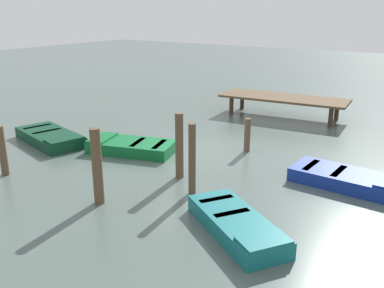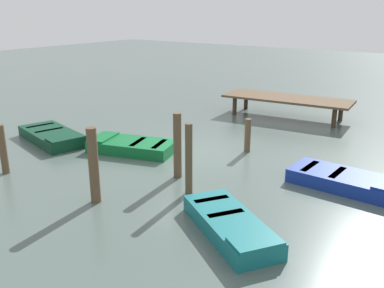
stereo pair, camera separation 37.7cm
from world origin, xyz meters
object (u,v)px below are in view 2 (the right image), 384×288
Objects in this scene: mooring_piling_mid_right at (94,166)px; rowboat_green at (132,146)px; dock_segment at (287,100)px; rowboat_teal at (230,225)px; rowboat_dark_green at (52,136)px; mooring_piling_mid_left at (248,135)px; mooring_piling_near_right at (3,149)px; mooring_piling_far_left at (177,146)px; mooring_piling_center at (189,159)px; rowboat_blue at (346,180)px.

rowboat_green is at bearing 119.72° from mooring_piling_mid_right.
dock_segment is 11.30m from rowboat_teal.
rowboat_dark_green is 7.44m from mooring_piling_mid_left.
mooring_piling_far_left is at bearing 31.70° from mooring_piling_near_right.
rowboat_teal is at bearing -31.40° from mooring_piling_center.
rowboat_dark_green is 6.07m from mooring_piling_mid_right.
dock_segment is 2.98× the size of mooring_piling_center.
dock_segment is 12.36m from mooring_piling_near_right.
mooring_piling_center is 1.00× the size of mooring_piling_far_left.
mooring_piling_mid_right is at bearing -137.43° from rowboat_teal.
rowboat_blue is (7.18, 1.17, -0.00)m from rowboat_green.
mooring_piling_mid_left is (6.70, 3.22, 0.39)m from rowboat_dark_green.
rowboat_teal and rowboat_blue have the same top height.
mooring_piling_center is (3.75, -1.74, 0.78)m from rowboat_green.
rowboat_teal is 0.89× the size of rowboat_dark_green.
mooring_piling_far_left is (6.09, -0.09, 0.78)m from rowboat_dark_green.
mooring_piling_mid_right is at bearing -12.39° from rowboat_dark_green.
mooring_piling_near_right reaches higher than rowboat_teal.
mooring_piling_center is 1.66× the size of mooring_piling_mid_left.
mooring_piling_mid_left reaches higher than rowboat_green.
mooring_piling_center is (1.23, -9.54, 0.15)m from dock_segment.
mooring_piling_near_right reaches higher than mooring_piling_mid_left.
rowboat_green is 4.21m from mooring_piling_mid_right.
dock_segment is 8.77m from mooring_piling_far_left.
mooring_piling_far_left is 1.29× the size of mooring_piling_near_right.
mooring_piling_near_right reaches higher than rowboat_green.
mooring_piling_mid_right is 3.85m from mooring_piling_near_right.
rowboat_blue is 10.26m from mooring_piling_near_right.
rowboat_teal and rowboat_green have the same top height.
mooring_piling_mid_left reaches higher than rowboat_teal.
mooring_piling_near_right is (-8.97, -4.95, 0.56)m from rowboat_blue.
rowboat_green is at bearing -113.18° from dock_segment.
rowboat_blue is 1.52× the size of mooring_piling_mid_right.
mooring_piling_near_right is at bearing 48.10° from rowboat_green.
mooring_piling_near_right is (-5.54, -2.04, -0.23)m from mooring_piling_center.
dock_segment is at bearing 97.37° from mooring_piling_center.
mooring_piling_mid_right reaches higher than rowboat_blue.
mooring_piling_mid_right is (-0.73, -2.63, 0.02)m from mooring_piling_far_left.
mooring_piling_mid_right reaches higher than dock_segment.
mooring_piling_near_right is at bearing -159.77° from mooring_piling_center.
dock_segment is at bearing 99.00° from mooring_piling_mid_left.
mooring_piling_mid_right is (-1.33, -5.95, 0.42)m from mooring_piling_mid_left.
rowboat_dark_green is 1.71× the size of mooring_piling_mid_right.
mooring_piling_mid_right is at bearing -134.34° from rowboat_blue.
mooring_piling_near_right is at bearing -130.13° from mooring_piling_mid_left.
rowboat_blue is 10.69m from rowboat_dark_green.
mooring_piling_mid_left is 0.59× the size of mooring_piling_mid_right.
rowboat_teal is at bearing -78.36° from dock_segment.
rowboat_blue is 1.56× the size of mooring_piling_far_left.
mooring_piling_near_right reaches higher than rowboat_blue.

